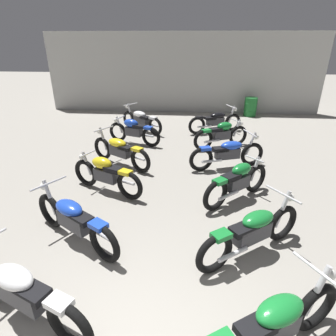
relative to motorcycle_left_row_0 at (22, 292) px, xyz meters
The scene contains 14 objects.
back_wall 11.65m from the motorcycle_left_row_0, 82.68° to the left, with size 12.90×0.24×3.60m, color #B2B2AD.
motorcycle_left_row_0 is the anchor object (origin of this frame).
motorcycle_left_row_1 1.50m from the motorcycle_left_row_0, 88.41° to the left, with size 1.89×1.26×0.97m.
motorcycle_left_row_2 3.26m from the motorcycle_left_row_0, 88.54° to the left, with size 1.84×0.92×0.88m.
motorcycle_left_row_3 4.78m from the motorcycle_left_row_0, 89.64° to the left, with size 1.89×1.25×0.97m.
motorcycle_left_row_4 6.57m from the motorcycle_left_row_0, 89.54° to the left, with size 1.89×0.80×0.88m.
motorcycle_left_row_5 8.04m from the motorcycle_left_row_0, 89.62° to the left, with size 1.77×1.43×0.97m.
motorcycle_right_row_0 2.90m from the motorcycle_left_row_0, ahead, with size 1.91×1.23×0.97m.
motorcycle_right_row_1 3.33m from the motorcycle_left_row_0, 25.54° to the left, with size 1.83×1.34×0.97m.
motorcycle_right_row_2 4.36m from the motorcycle_left_row_0, 46.30° to the left, with size 1.54×1.39×0.88m.
motorcycle_right_row_3 5.69m from the motorcycle_left_row_0, 58.29° to the left, with size 2.08×0.94×0.97m.
motorcycle_right_row_4 7.10m from the motorcycle_left_row_0, 65.35° to the left, with size 1.82×0.96×0.88m.
motorcycle_right_row_5 8.60m from the motorcycle_left_row_0, 70.41° to the left, with size 2.04×1.03×0.97m.
oil_drum 11.79m from the motorcycle_left_row_0, 66.66° to the left, with size 0.59×0.59×0.85m.
Camera 1 is at (0.50, -1.33, 3.22)m, focal length 29.65 mm.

